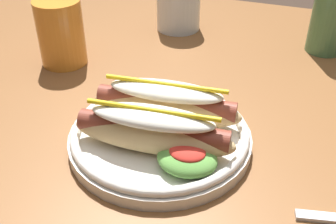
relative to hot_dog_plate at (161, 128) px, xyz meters
name	(u,v)px	position (x,y,z in m)	size (l,w,h in m)	color
dining_table	(204,145)	(0.03, 0.13, -0.12)	(1.42, 0.88, 0.74)	brown
hot_dog_plate	(161,128)	(0.00, 0.00, 0.00)	(0.23, 0.23, 0.08)	silver
water_cup	(179,3)	(-0.10, 0.37, 0.03)	(0.09, 0.09, 0.11)	silver
extra_cup	(61,32)	(-0.24, 0.16, 0.03)	(0.08, 0.08, 0.11)	orange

